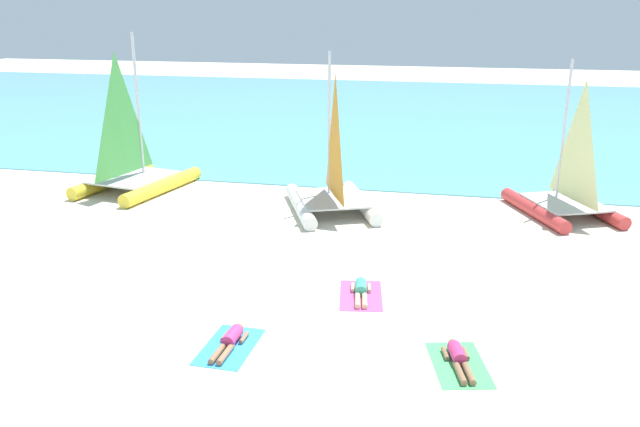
# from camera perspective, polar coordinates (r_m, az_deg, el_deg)

# --- Properties ---
(ground_plane) EXTENTS (120.00, 120.00, 0.00)m
(ground_plane) POSITION_cam_1_polar(r_m,az_deg,el_deg) (24.24, 2.17, 0.29)
(ground_plane) COLOR beige
(ocean_water) EXTENTS (120.00, 40.00, 0.05)m
(ocean_water) POSITION_cam_1_polar(r_m,az_deg,el_deg) (46.32, 7.36, 8.64)
(ocean_water) COLOR #5BB2C1
(ocean_water) RESTS_ON ground
(sailboat_white) EXTENTS (4.31, 5.15, 5.74)m
(sailboat_white) POSITION_cam_1_polar(r_m,az_deg,el_deg) (23.84, 1.06, 2.14)
(sailboat_white) COLOR white
(sailboat_white) RESTS_ON ground
(sailboat_red) EXTENTS (4.17, 4.95, 5.51)m
(sailboat_red) POSITION_cam_1_polar(r_m,az_deg,el_deg) (25.02, 20.68, 1.65)
(sailboat_red) COLOR #CC3838
(sailboat_red) RESTS_ON ground
(sailboat_yellow) EXTENTS (3.91, 5.29, 6.27)m
(sailboat_yellow) POSITION_cam_1_polar(r_m,az_deg,el_deg) (27.66, -16.00, 3.82)
(sailboat_yellow) COLOR yellow
(sailboat_yellow) RESTS_ON ground
(towel_left) EXTENTS (1.14, 1.92, 0.01)m
(towel_left) POSITION_cam_1_polar(r_m,az_deg,el_deg) (14.99, -7.94, -11.46)
(towel_left) COLOR #338CD8
(towel_left) RESTS_ON ground
(sunbather_left) EXTENTS (0.55, 1.56, 0.30)m
(sunbather_left) POSITION_cam_1_polar(r_m,az_deg,el_deg) (14.99, -7.86, -10.92)
(sunbather_left) COLOR #D83372
(sunbather_left) RESTS_ON towel_left
(towel_middle) EXTENTS (1.40, 2.06, 0.01)m
(towel_middle) POSITION_cam_1_polar(r_m,az_deg,el_deg) (17.28, 3.60, -7.17)
(towel_middle) COLOR #D84C99
(towel_middle) RESTS_ON ground
(sunbather_middle) EXTENTS (0.66, 1.57, 0.30)m
(sunbather_middle) POSITION_cam_1_polar(r_m,az_deg,el_deg) (17.29, 3.60, -6.70)
(sunbather_middle) COLOR #3FB28C
(sunbather_middle) RESTS_ON towel_middle
(towel_right) EXTENTS (1.53, 2.11, 0.01)m
(towel_right) POSITION_cam_1_polar(r_m,az_deg,el_deg) (14.50, 12.05, -12.80)
(towel_right) COLOR #4CB266
(towel_right) RESTS_ON ground
(sunbather_right) EXTENTS (0.77, 1.55, 0.30)m
(sunbather_right) POSITION_cam_1_polar(r_m,az_deg,el_deg) (14.49, 12.02, -12.24)
(sunbather_right) COLOR #D83372
(sunbather_right) RESTS_ON towel_right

